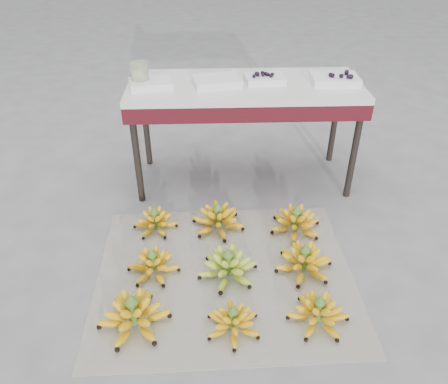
{
  "coord_description": "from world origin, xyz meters",
  "views": [
    {
      "loc": [
        -0.16,
        -1.6,
        1.54
      ],
      "look_at": [
        -0.09,
        0.22,
        0.32
      ],
      "focal_mm": 35.0,
      "sensor_mm": 36.0,
      "label": 1
    }
  ],
  "objects_px": {
    "vendor_table": "(245,95)",
    "bunch_front_left": "(134,315)",
    "bunch_back_left": "(155,222)",
    "tray_right": "(264,79)",
    "bunch_front_center": "(233,322)",
    "bunch_back_center": "(218,219)",
    "tray_far_left": "(151,84)",
    "bunch_mid_center": "(228,266)",
    "newspaper_mat": "(225,274)",
    "tray_far_right": "(335,79)",
    "bunch_mid_right": "(304,261)",
    "glass_jar": "(140,74)",
    "bunch_mid_left": "(153,264)",
    "bunch_back_right": "(296,222)",
    "bunch_front_right": "(318,313)",
    "tray_left": "(217,81)"
  },
  "relations": [
    {
      "from": "bunch_back_left",
      "to": "vendor_table",
      "type": "distance_m",
      "value": 0.91
    },
    {
      "from": "bunch_mid_left",
      "to": "bunch_mid_center",
      "type": "relative_size",
      "value": 0.83
    },
    {
      "from": "tray_right",
      "to": "tray_far_right",
      "type": "distance_m",
      "value": 0.41
    },
    {
      "from": "bunch_back_right",
      "to": "tray_left",
      "type": "bearing_deg",
      "value": 135.82
    },
    {
      "from": "newspaper_mat",
      "to": "tray_far_left",
      "type": "height_order",
      "value": "tray_far_left"
    },
    {
      "from": "bunch_mid_left",
      "to": "tray_far_left",
      "type": "distance_m",
      "value": 1.03
    },
    {
      "from": "bunch_front_center",
      "to": "bunch_back_right",
      "type": "distance_m",
      "value": 0.76
    },
    {
      "from": "tray_right",
      "to": "glass_jar",
      "type": "distance_m",
      "value": 0.72
    },
    {
      "from": "bunch_back_left",
      "to": "tray_right",
      "type": "relative_size",
      "value": 1.11
    },
    {
      "from": "bunch_front_right",
      "to": "bunch_mid_center",
      "type": "relative_size",
      "value": 1.05
    },
    {
      "from": "bunch_front_center",
      "to": "bunch_back_center",
      "type": "distance_m",
      "value": 0.7
    },
    {
      "from": "bunch_front_center",
      "to": "tray_far_left",
      "type": "height_order",
      "value": "tray_far_left"
    },
    {
      "from": "bunch_mid_center",
      "to": "bunch_back_center",
      "type": "bearing_deg",
      "value": 104.43
    },
    {
      "from": "tray_far_left",
      "to": "tray_far_right",
      "type": "xyz_separation_m",
      "value": [
        1.06,
        0.02,
        0.0
      ]
    },
    {
      "from": "bunch_front_center",
      "to": "bunch_mid_left",
      "type": "relative_size",
      "value": 1.07
    },
    {
      "from": "bunch_mid_center",
      "to": "bunch_front_right",
      "type": "bearing_deg",
      "value": -29.48
    },
    {
      "from": "bunch_front_left",
      "to": "glass_jar",
      "type": "height_order",
      "value": "glass_jar"
    },
    {
      "from": "bunch_mid_right",
      "to": "tray_far_left",
      "type": "relative_size",
      "value": 1.25
    },
    {
      "from": "bunch_mid_right",
      "to": "bunch_back_center",
      "type": "distance_m",
      "value": 0.54
    },
    {
      "from": "bunch_back_center",
      "to": "bunch_mid_left",
      "type": "bearing_deg",
      "value": -156.84
    },
    {
      "from": "bunch_mid_center",
      "to": "glass_jar",
      "type": "distance_m",
      "value": 1.19
    },
    {
      "from": "tray_right",
      "to": "newspaper_mat",
      "type": "bearing_deg",
      "value": -106.33
    },
    {
      "from": "bunch_mid_center",
      "to": "bunch_mid_right",
      "type": "bearing_deg",
      "value": 11.89
    },
    {
      "from": "glass_jar",
      "to": "bunch_front_center",
      "type": "bearing_deg",
      "value": -68.8
    },
    {
      "from": "vendor_table",
      "to": "glass_jar",
      "type": "relative_size",
      "value": 10.3
    },
    {
      "from": "tray_right",
      "to": "tray_far_right",
      "type": "xyz_separation_m",
      "value": [
        0.41,
        -0.03,
        0.0
      ]
    },
    {
      "from": "newspaper_mat",
      "to": "bunch_front_left",
      "type": "distance_m",
      "value": 0.5
    },
    {
      "from": "bunch_back_center",
      "to": "bunch_front_center",
      "type": "bearing_deg",
      "value": -109.29
    },
    {
      "from": "bunch_back_center",
      "to": "tray_far_right",
      "type": "bearing_deg",
      "value": 13.31
    },
    {
      "from": "bunch_front_right",
      "to": "glass_jar",
      "type": "xyz_separation_m",
      "value": [
        -0.84,
        1.18,
        0.66
      ]
    },
    {
      "from": "tray_far_left",
      "to": "bunch_back_right",
      "type": "bearing_deg",
      "value": -33.74
    },
    {
      "from": "bunch_mid_left",
      "to": "bunch_back_right",
      "type": "bearing_deg",
      "value": 27.36
    },
    {
      "from": "bunch_back_left",
      "to": "tray_far_right",
      "type": "bearing_deg",
      "value": 32.64
    },
    {
      "from": "newspaper_mat",
      "to": "tray_far_right",
      "type": "relative_size",
      "value": 4.55
    },
    {
      "from": "bunch_front_left",
      "to": "tray_far_right",
      "type": "distance_m",
      "value": 1.7
    },
    {
      "from": "bunch_front_right",
      "to": "tray_right",
      "type": "height_order",
      "value": "tray_right"
    },
    {
      "from": "vendor_table",
      "to": "tray_left",
      "type": "xyz_separation_m",
      "value": [
        -0.17,
        -0.02,
        0.1
      ]
    },
    {
      "from": "bunch_back_left",
      "to": "glass_jar",
      "type": "bearing_deg",
      "value": 105.46
    },
    {
      "from": "bunch_front_center",
      "to": "bunch_mid_right",
      "type": "distance_m",
      "value": 0.51
    },
    {
      "from": "vendor_table",
      "to": "bunch_front_left",
      "type": "bearing_deg",
      "value": -114.92
    },
    {
      "from": "bunch_back_right",
      "to": "bunch_mid_left",
      "type": "bearing_deg",
      "value": -149.92
    },
    {
      "from": "bunch_mid_left",
      "to": "bunch_back_center",
      "type": "relative_size",
      "value": 0.72
    },
    {
      "from": "bunch_back_left",
      "to": "tray_left",
      "type": "relative_size",
      "value": 0.9
    },
    {
      "from": "bunch_back_right",
      "to": "glass_jar",
      "type": "xyz_separation_m",
      "value": [
        -0.85,
        0.55,
        0.65
      ]
    },
    {
      "from": "tray_right",
      "to": "tray_far_right",
      "type": "bearing_deg",
      "value": -4.71
    },
    {
      "from": "bunch_mid_left",
      "to": "tray_right",
      "type": "relative_size",
      "value": 1.14
    },
    {
      "from": "tray_left",
      "to": "bunch_mid_left",
      "type": "bearing_deg",
      "value": -111.69
    },
    {
      "from": "bunch_front_right",
      "to": "tray_left",
      "type": "distance_m",
      "value": 1.39
    },
    {
      "from": "bunch_back_right",
      "to": "vendor_table",
      "type": "xyz_separation_m",
      "value": [
        -0.25,
        0.57,
        0.51
      ]
    },
    {
      "from": "bunch_mid_center",
      "to": "newspaper_mat",
      "type": "bearing_deg",
      "value": 155.47
    }
  ]
}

